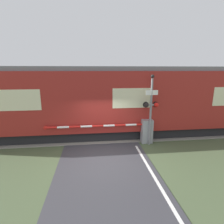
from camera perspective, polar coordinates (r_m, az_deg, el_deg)
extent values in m
plane|color=#475638|center=(8.42, -2.59, -14.53)|extent=(80.00, 80.00, 0.00)
cube|color=gray|center=(11.23, -3.72, -7.07)|extent=(36.00, 3.20, 0.03)
cube|color=#595451|center=(10.53, -3.52, -8.10)|extent=(36.00, 0.08, 0.10)
cube|color=#595451|center=(11.88, -3.90, -5.56)|extent=(36.00, 0.08, 0.10)
cube|color=black|center=(11.32, 4.53, -5.38)|extent=(19.12, 2.51, 0.60)
cube|color=maroon|center=(10.85, 4.72, 4.44)|extent=(20.79, 2.95, 3.31)
cube|color=slate|center=(10.71, 4.91, 13.86)|extent=(20.37, 2.72, 0.24)
cube|color=beige|center=(9.37, 6.52, 4.51)|extent=(2.08, 0.02, 1.06)
cube|color=beige|center=(9.82, -28.11, 3.41)|extent=(2.08, 0.02, 1.06)
cube|color=gray|center=(9.92, 11.26, -6.16)|extent=(0.60, 0.44, 1.32)
cylinder|color=gray|center=(9.79, 11.37, -3.94)|extent=(0.16, 0.16, 0.18)
cylinder|color=red|center=(9.70, 9.68, -4.02)|extent=(0.60, 0.11, 0.11)
cylinder|color=white|center=(9.56, 6.21, -4.18)|extent=(0.60, 0.11, 0.11)
cylinder|color=red|center=(9.45, 2.65, -4.33)|extent=(0.60, 0.11, 0.11)
cylinder|color=white|center=(9.37, -0.98, -4.46)|extent=(0.60, 0.11, 0.11)
cylinder|color=red|center=(9.34, -4.66, -4.58)|extent=(0.60, 0.11, 0.11)
cylinder|color=white|center=(9.34, -8.36, -4.67)|extent=(0.60, 0.11, 0.11)
cylinder|color=red|center=(9.38, -12.03, -4.75)|extent=(0.60, 0.11, 0.11)
cylinder|color=white|center=(9.46, -15.66, -4.81)|extent=(0.60, 0.11, 0.11)
cylinder|color=red|center=(9.57, -19.22, -4.85)|extent=(0.60, 0.11, 0.11)
cylinder|color=red|center=(9.64, -20.96, -4.86)|extent=(0.20, 0.02, 0.20)
cylinder|color=gray|center=(9.38, 12.49, -0.24)|extent=(0.11, 0.11, 3.56)
cube|color=gray|center=(9.29, 12.62, 2.31)|extent=(0.65, 0.07, 0.07)
sphere|color=black|center=(9.16, 11.17, 2.23)|extent=(0.24, 0.24, 0.24)
sphere|color=red|center=(9.33, 14.25, 2.28)|extent=(0.24, 0.24, 0.24)
cylinder|color=black|center=(9.26, 10.96, 2.36)|extent=(0.30, 0.06, 0.30)
cylinder|color=black|center=(9.43, 14.02, 2.41)|extent=(0.30, 0.06, 0.30)
cube|color=white|center=(9.15, 12.91, 6.20)|extent=(0.63, 0.02, 0.25)
sphere|color=black|center=(9.13, 13.10, 11.28)|extent=(0.18, 0.18, 0.18)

